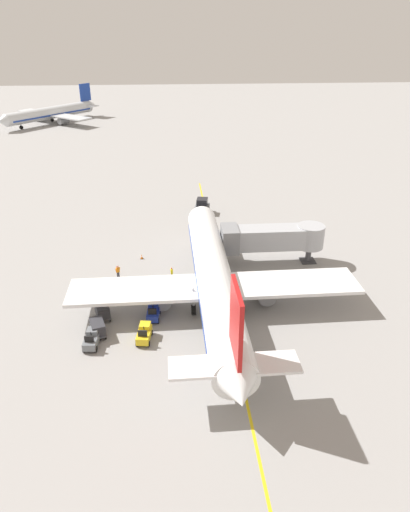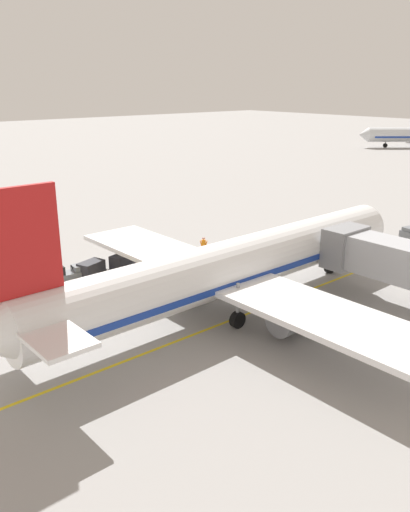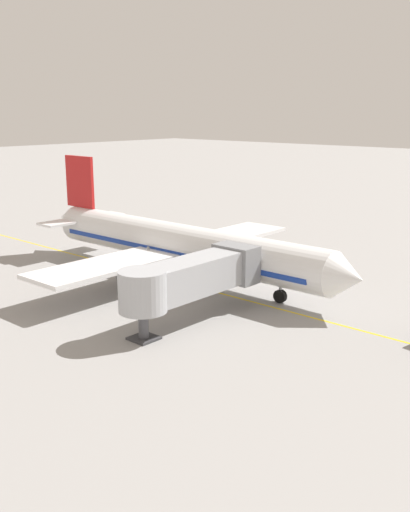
# 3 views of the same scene
# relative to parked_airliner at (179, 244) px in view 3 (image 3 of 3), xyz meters

# --- Properties ---
(ground_plane) EXTENTS (400.00, 400.00, 0.00)m
(ground_plane) POSITION_rel_parked_airliner_xyz_m (1.25, 2.04, -3.19)
(ground_plane) COLOR gray
(gate_lead_in_line) EXTENTS (0.24, 80.00, 0.01)m
(gate_lead_in_line) POSITION_rel_parked_airliner_xyz_m (1.25, 2.04, -3.18)
(gate_lead_in_line) COLOR gold
(gate_lead_in_line) RESTS_ON ground
(parked_airliner) EXTENTS (30.05, 37.23, 10.63)m
(parked_airliner) POSITION_rel_parked_airliner_xyz_m (0.00, 0.00, 0.00)
(parked_airliner) COLOR white
(parked_airliner) RESTS_ON ground
(jet_bridge) EXTENTS (12.72, 3.50, 4.98)m
(jet_bridge) POSITION_rel_parked_airliner_xyz_m (8.04, 9.09, 0.27)
(jet_bridge) COLOR #A8AAAF
(jet_bridge) RESTS_ON ground
(baggage_tug_lead) EXTENTS (1.44, 2.58, 1.62)m
(baggage_tug_lead) POSITION_rel_parked_airliner_xyz_m (-6.41, -2.08, -2.47)
(baggage_tug_lead) COLOR #1E339E
(baggage_tug_lead) RESTS_ON ground
(baggage_tug_trailing) EXTENTS (1.46, 2.59, 1.62)m
(baggage_tug_trailing) POSITION_rel_parked_airliner_xyz_m (-12.04, -6.17, -2.47)
(baggage_tug_trailing) COLOR slate
(baggage_tug_trailing) RESTS_ON ground
(baggage_tug_spare) EXTENTS (1.56, 2.63, 1.62)m
(baggage_tug_spare) POSITION_rel_parked_airliner_xyz_m (-7.19, -5.70, -2.47)
(baggage_tug_spare) COLOR gold
(baggage_tug_spare) RESTS_ON ground
(baggage_cart_front) EXTENTS (1.89, 2.97, 1.58)m
(baggage_cart_front) POSITION_rel_parked_airliner_xyz_m (-11.55, -1.77, -2.24)
(baggage_cart_front) COLOR #4C4C51
(baggage_cart_front) RESTS_ON ground
(baggage_cart_second_in_train) EXTENTS (1.89, 2.97, 1.58)m
(baggage_cart_second_in_train) POSITION_rel_parked_airliner_xyz_m (-11.65, -4.67, -2.24)
(baggage_cart_second_in_train) COLOR #4C4C51
(baggage_cart_second_in_train) RESTS_ON ground
(ground_crew_wing_walker) EXTENTS (0.59, 0.56, 1.69)m
(ground_crew_wing_walker) POSITION_rel_parked_airliner_xyz_m (-10.73, 6.51, -2.23)
(ground_crew_wing_walker) COLOR #232328
(ground_crew_wing_walker) RESTS_ON ground
(ground_crew_loader) EXTENTS (0.28, 0.73, 1.69)m
(ground_crew_loader) POSITION_rel_parked_airliner_xyz_m (-4.43, 5.61, -2.23)
(ground_crew_loader) COLOR #232328
(ground_crew_loader) RESTS_ON ground
(safety_cone_nose_left) EXTENTS (0.36, 0.36, 0.59)m
(safety_cone_nose_left) POSITION_rel_parked_airliner_xyz_m (-8.21, 11.44, -2.90)
(safety_cone_nose_left) COLOR black
(safety_cone_nose_left) RESTS_ON ground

